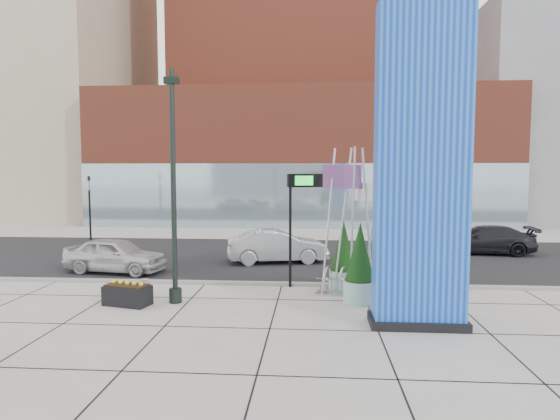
# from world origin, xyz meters

# --- Properties ---
(ground) EXTENTS (160.00, 160.00, 0.00)m
(ground) POSITION_xyz_m (0.00, 0.00, 0.00)
(ground) COLOR #9E9991
(ground) RESTS_ON ground
(street_asphalt) EXTENTS (80.00, 12.00, 0.02)m
(street_asphalt) POSITION_xyz_m (0.00, 10.00, 0.01)
(street_asphalt) COLOR black
(street_asphalt) RESTS_ON ground
(curb_edge) EXTENTS (80.00, 0.30, 0.12)m
(curb_edge) POSITION_xyz_m (0.00, 4.00, 0.06)
(curb_edge) COLOR gray
(curb_edge) RESTS_ON ground
(tower_podium) EXTENTS (34.00, 10.00, 11.00)m
(tower_podium) POSITION_xyz_m (1.00, 27.00, 5.50)
(tower_podium) COLOR brown
(tower_podium) RESTS_ON ground
(tower_glass_front) EXTENTS (34.00, 0.60, 5.00)m
(tower_glass_front) POSITION_xyz_m (1.00, 22.20, 2.50)
(tower_glass_front) COLOR #8CA5B2
(tower_glass_front) RESTS_ON ground
(building_beige_left) EXTENTS (18.00, 20.00, 34.00)m
(building_beige_left) POSITION_xyz_m (-26.00, 34.00, 17.00)
(building_beige_left) COLOR tan
(building_beige_left) RESTS_ON ground
(blue_pylon) EXTENTS (2.70, 1.20, 8.99)m
(blue_pylon) POSITION_xyz_m (5.17, -0.43, 4.34)
(blue_pylon) COLOR #0C3AB6
(blue_pylon) RESTS_ON ground
(lamp_post) EXTENTS (0.50, 0.42, 7.70)m
(lamp_post) POSITION_xyz_m (-2.40, 1.40, 3.15)
(lamp_post) COLOR black
(lamp_post) RESTS_ON ground
(public_art_sculpture) EXTENTS (2.55, 1.80, 5.25)m
(public_art_sculpture) POSITION_xyz_m (3.52, 2.84, 1.38)
(public_art_sculpture) COLOR silver
(public_art_sculpture) RESTS_ON ground
(concrete_bollard) EXTENTS (0.32, 0.32, 0.63)m
(concrete_bollard) POSITION_xyz_m (-3.66, 2.00, 0.31)
(concrete_bollard) COLOR gray
(concrete_bollard) RESTS_ON ground
(overhead_street_sign) EXTENTS (1.96, 0.87, 4.30)m
(overhead_street_sign) POSITION_xyz_m (2.07, 3.80, 3.69)
(overhead_street_sign) COLOR black
(overhead_street_sign) RESTS_ON ground
(round_planter_east) EXTENTS (0.88, 0.88, 2.20)m
(round_planter_east) POSITION_xyz_m (7.00, 3.60, 1.04)
(round_planter_east) COLOR #96C9BF
(round_planter_east) RESTS_ON ground
(round_planter_mid) EXTENTS (1.03, 1.03, 2.59)m
(round_planter_mid) POSITION_xyz_m (3.32, 3.60, 1.22)
(round_planter_mid) COLOR #96C9BF
(round_planter_mid) RESTS_ON ground
(round_planter_west) EXTENTS (1.09, 1.09, 2.71)m
(round_planter_west) POSITION_xyz_m (3.75, 1.82, 1.28)
(round_planter_west) COLOR #96C9BF
(round_planter_west) RESTS_ON ground
(box_planter_north) EXTENTS (1.62, 1.08, 0.82)m
(box_planter_north) POSITION_xyz_m (-3.89, 1.00, 0.38)
(box_planter_north) COLOR black
(box_planter_north) RESTS_ON ground
(car_white_west) EXTENTS (4.63, 2.42, 1.50)m
(car_white_west) POSITION_xyz_m (-6.37, 5.80, 0.75)
(car_white_west) COLOR silver
(car_white_west) RESTS_ON ground
(car_silver_mid) EXTENTS (5.01, 2.60, 1.57)m
(car_silver_mid) POSITION_xyz_m (0.48, 8.50, 0.79)
(car_silver_mid) COLOR #AFB3B7
(car_silver_mid) RESTS_ON ground
(car_dark_east) EXTENTS (5.32, 2.59, 1.49)m
(car_dark_east) POSITION_xyz_m (11.26, 11.72, 0.75)
(car_dark_east) COLOR black
(car_dark_east) RESTS_ON ground
(traffic_signal) EXTENTS (0.15, 0.18, 4.10)m
(traffic_signal) POSITION_xyz_m (-12.00, 15.00, 2.30)
(traffic_signal) COLOR black
(traffic_signal) RESTS_ON ground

